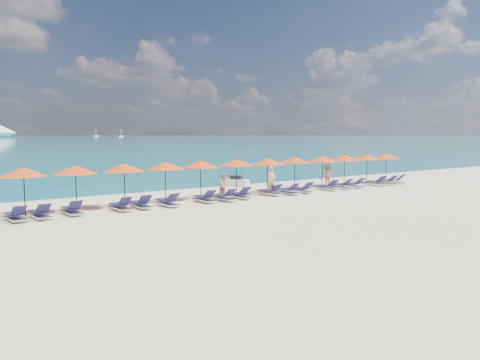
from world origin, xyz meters
TOP-DOWN VIEW (x-y plane):
  - ground at (0.00, 0.00)m, footprint 1400.00×1400.00m
  - sailboat_near at (197.25, 528.04)m, footprint 5.79×1.93m
  - sailboat_far at (180.10, 568.35)m, footprint 5.85×1.95m
  - jetski at (4.24, 9.60)m, footprint 1.67×2.16m
  - beachgoer_a at (2.97, 3.92)m, footprint 0.67×0.46m
  - beachgoer_b at (-0.11, 4.41)m, footprint 0.75×0.48m
  - beachgoer_c at (8.68, 4.82)m, footprint 1.15×1.00m
  - umbrella_2 at (-10.58, 4.94)m, footprint 2.10×2.10m
  - umbrella_3 at (-8.29, 4.90)m, footprint 2.10×2.10m
  - umbrella_4 at (-5.85, 4.94)m, footprint 2.10×2.10m
  - umbrella_5 at (-3.46, 5.10)m, footprint 2.10×2.10m
  - umbrella_6 at (-1.25, 5.12)m, footprint 2.10×2.10m
  - umbrella_7 at (1.25, 5.12)m, footprint 2.10×2.10m
  - umbrella_8 at (3.53, 4.98)m, footprint 2.10×2.10m
  - umbrella_9 at (6.00, 5.19)m, footprint 2.10×2.10m
  - umbrella_10 at (8.38, 5.02)m, footprint 2.10×2.10m
  - umbrella_11 at (10.71, 5.12)m, footprint 2.10×2.10m
  - umbrella_12 at (12.98, 4.98)m, footprint 2.10×2.10m
  - umbrella_13 at (15.34, 5.04)m, footprint 2.10×2.10m
  - lounger_3 at (-11.18, 3.82)m, footprint 0.77×1.75m
  - lounger_4 at (-10.18, 3.86)m, footprint 0.72×1.73m
  - lounger_5 at (-8.77, 4.02)m, footprint 0.66×1.71m
  - lounger_6 at (-6.50, 3.87)m, footprint 0.69×1.72m
  - lounger_7 at (-5.41, 3.93)m, footprint 0.67×1.72m
  - lounger_8 at (-4.02, 3.75)m, footprint 0.66×1.71m
  - lounger_9 at (-1.75, 3.86)m, footprint 0.64×1.71m
  - lounger_10 at (-0.59, 3.68)m, footprint 0.76×1.74m
  - lounger_11 at (0.65, 3.91)m, footprint 0.71×1.73m
  - lounger_12 at (2.97, 4.00)m, footprint 0.79×1.75m
  - lounger_13 at (4.11, 3.74)m, footprint 0.73×1.74m
  - lounger_14 at (5.39, 3.79)m, footprint 0.64×1.71m
  - lounger_15 at (7.71, 3.86)m, footprint 0.79×1.75m
  - lounger_16 at (8.88, 3.75)m, footprint 0.79×1.75m
  - lounger_17 at (10.15, 3.75)m, footprint 0.70×1.73m
  - lounger_18 at (12.54, 3.80)m, footprint 0.76×1.74m
  - lounger_19 at (13.62, 3.65)m, footprint 0.67×1.72m
  - lounger_20 at (14.84, 3.87)m, footprint 0.79×1.75m

SIDE VIEW (x-z plane):
  - ground at x=0.00m, z-range 0.00..0.00m
  - lounger_3 at x=-11.18m, z-range -0.09..0.56m
  - lounger_4 at x=-10.18m, z-range -0.09..0.56m
  - lounger_5 at x=-8.77m, z-range -0.09..0.56m
  - lounger_6 at x=-6.50m, z-range -0.09..0.56m
  - lounger_7 at x=-5.41m, z-range -0.09..0.56m
  - lounger_8 at x=-4.02m, z-range -0.09..0.56m
  - lounger_9 at x=-1.75m, z-range -0.09..0.56m
  - lounger_10 at x=-0.59m, z-range -0.09..0.56m
  - lounger_11 at x=0.65m, z-range -0.09..0.56m
  - lounger_12 at x=2.97m, z-range -0.09..0.56m
  - lounger_13 at x=4.11m, z-range -0.09..0.56m
  - lounger_14 at x=5.39m, z-range -0.09..0.56m
  - lounger_15 at x=7.71m, z-range -0.09..0.56m
  - lounger_16 at x=8.88m, z-range -0.09..0.56m
  - lounger_17 at x=10.15m, z-range -0.09..0.56m
  - lounger_18 at x=12.54m, z-range -0.09..0.56m
  - lounger_19 at x=13.62m, z-range -0.09..0.56m
  - lounger_20 at x=14.84m, z-range -0.09..0.56m
  - jetski at x=4.24m, z-range -0.06..0.66m
  - beachgoer_b at x=-0.11m, z-range 0.00..1.48m
  - beachgoer_c at x=8.68m, z-range 0.00..1.64m
  - beachgoer_a at x=2.97m, z-range 0.00..1.78m
  - sailboat_near at x=197.25m, z-range -4.22..6.40m
  - sailboat_far at x=180.10m, z-range -4.26..6.46m
  - umbrella_2 at x=-10.58m, z-range 0.88..3.16m
  - umbrella_3 at x=-8.29m, z-range 0.88..3.16m
  - umbrella_4 at x=-5.85m, z-range 0.88..3.16m
  - umbrella_5 at x=-3.46m, z-range 0.88..3.16m
  - umbrella_6 at x=-1.25m, z-range 0.88..3.16m
  - umbrella_7 at x=1.25m, z-range 0.88..3.16m
  - umbrella_8 at x=3.53m, z-range 0.88..3.16m
  - umbrella_9 at x=6.00m, z-range 0.88..3.16m
  - umbrella_10 at x=8.38m, z-range 0.88..3.16m
  - umbrella_11 at x=10.71m, z-range 0.88..3.16m
  - umbrella_12 at x=12.98m, z-range 0.88..3.16m
  - umbrella_13 at x=15.34m, z-range 0.88..3.16m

